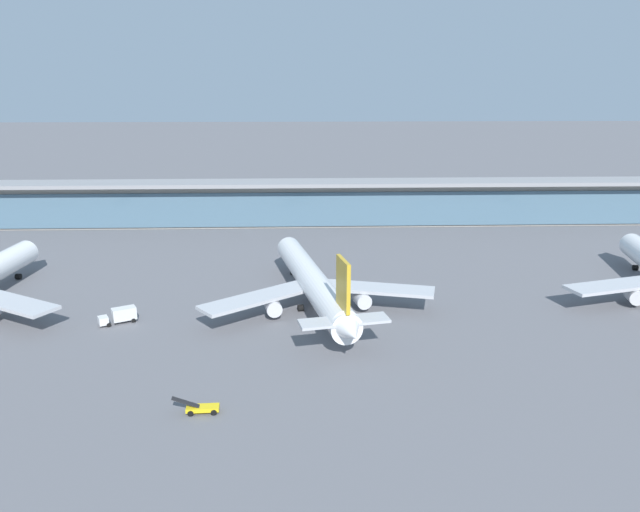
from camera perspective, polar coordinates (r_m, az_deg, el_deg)
ground_plane at (r=130.39m, az=0.22°, el=-5.08°), size 1200.00×1200.00×0.00m
airliner_centre_stand at (r=130.37m, az=-0.60°, el=-2.53°), size 49.25×64.91×17.39m
service_truck_under_wing_yellow at (r=94.13m, az=-11.02°, el=-13.73°), size 6.86×2.14×2.70m
service_truck_mid_apron_white at (r=129.65m, az=-18.14°, el=-5.26°), size 7.55×5.38×3.10m
terminal_building at (r=203.88m, az=-0.64°, el=5.02°), size 277.70×12.80×15.20m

